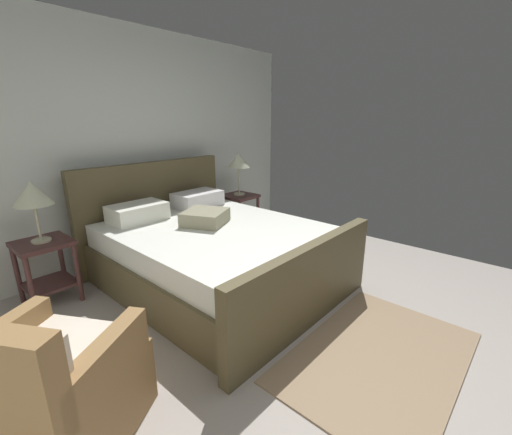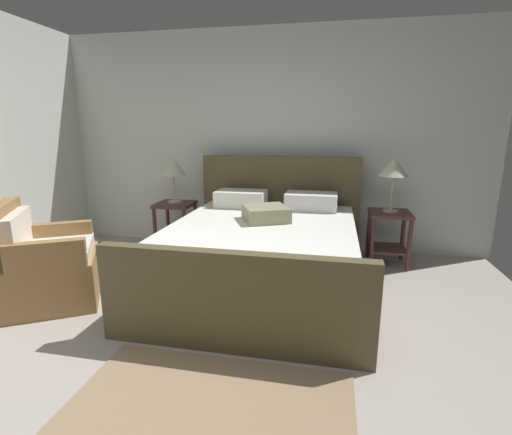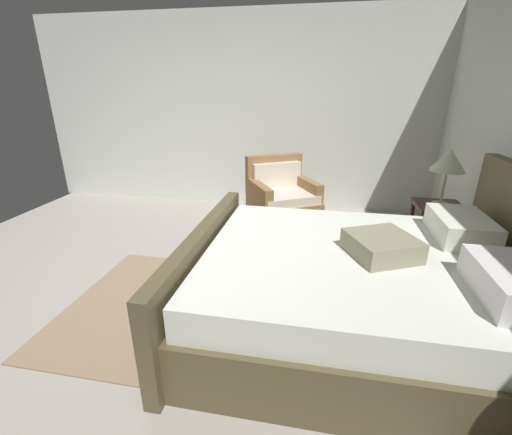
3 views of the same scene
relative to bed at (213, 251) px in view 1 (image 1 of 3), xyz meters
name	(u,v)px [view 1 (image 1 of 3)]	position (x,y,z in m)	size (l,w,h in m)	color
ground_plane	(346,358)	(-0.16, -1.59, -0.35)	(5.18, 5.67, 0.02)	#A89E96
wall_back	(124,148)	(-0.16, 1.30, 0.98)	(5.30, 0.12, 2.65)	silver
bed	(213,251)	(0.00, 0.00, 0.00)	(1.91, 2.32, 1.17)	brown
nightstand_right	(239,208)	(1.26, 0.83, 0.06)	(0.44, 0.44, 0.60)	#4A2B2A
table_lamp_right	(239,161)	(1.26, 0.83, 0.73)	(0.32, 0.32, 0.59)	#B7B293
nightstand_left	(46,262)	(-1.27, 0.86, 0.06)	(0.44, 0.44, 0.60)	#4A2B2A
table_lamp_left	(32,194)	(-1.27, 0.86, 0.69)	(0.32, 0.32, 0.55)	#B7B293
armchair	(47,392)	(-1.78, -0.75, 0.00)	(0.99, 0.99, 0.90)	olive
area_rug	(379,356)	(0.00, -1.77, -0.34)	(1.57, 1.02, 0.01)	#957B5E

